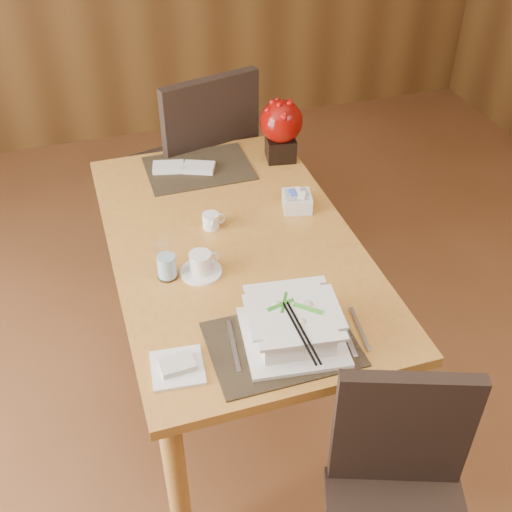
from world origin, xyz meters
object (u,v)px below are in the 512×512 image
object	(u,v)px
soup_setting	(293,325)
bread_plate	(177,368)
sugar_caddy	(297,201)
dining_table	(234,262)
near_chair	(400,495)
coffee_cup	(201,265)
water_glass	(166,258)
creamer_jug	(211,221)
far_chair	(201,159)
berry_decor	(281,127)

from	to	relation	value
soup_setting	bread_plate	distance (m)	0.37
sugar_caddy	bread_plate	size ratio (longest dim) A/B	0.71
sugar_caddy	bread_plate	bearing A→B (deg)	-132.66
dining_table	bread_plate	world-z (taller)	bread_plate
dining_table	bread_plate	distance (m)	0.65
bread_plate	soup_setting	bearing A→B (deg)	1.72
bread_plate	near_chair	xyz separation A→B (m)	(0.54, -0.45, -0.25)
soup_setting	sugar_caddy	bearing A→B (deg)	75.77
coffee_cup	water_glass	world-z (taller)	water_glass
creamer_jug	bread_plate	bearing A→B (deg)	-112.64
creamer_jug	near_chair	xyz separation A→B (m)	(0.27, -1.11, -0.28)
sugar_caddy	far_chair	world-z (taller)	far_chair
dining_table	sugar_caddy	world-z (taller)	sugar_caddy
dining_table	near_chair	size ratio (longest dim) A/B	1.68
dining_table	far_chair	distance (m)	0.88
dining_table	berry_decor	size ratio (longest dim) A/B	5.47
near_chair	berry_decor	bearing A→B (deg)	103.70
berry_decor	sugar_caddy	bearing A→B (deg)	-99.81
water_glass	bread_plate	world-z (taller)	water_glass
creamer_jug	berry_decor	world-z (taller)	berry_decor
water_glass	dining_table	bearing A→B (deg)	24.40
creamer_jug	bread_plate	world-z (taller)	creamer_jug
soup_setting	near_chair	xyz separation A→B (m)	(0.17, -0.46, -0.31)
soup_setting	dining_table	bearing A→B (deg)	101.16
coffee_cup	water_glass	size ratio (longest dim) A/B	0.89
bread_plate	coffee_cup	bearing A→B (deg)	67.25
coffee_cup	near_chair	distance (m)	0.98
bread_plate	far_chair	distance (m)	1.49
dining_table	creamer_jug	size ratio (longest dim) A/B	18.06
coffee_cup	water_glass	xyz separation A→B (m)	(-0.12, 0.02, 0.05)
berry_decor	bread_plate	bearing A→B (deg)	-122.95
near_chair	far_chair	size ratio (longest dim) A/B	0.84
sugar_caddy	dining_table	bearing A→B (deg)	-155.83
coffee_cup	far_chair	bearing A→B (deg)	76.80
creamer_jug	berry_decor	size ratio (longest dim) A/B	0.30
bread_plate	creamer_jug	bearing A→B (deg)	67.61
water_glass	soup_setting	bearing A→B (deg)	-53.11
water_glass	near_chair	distance (m)	1.05
creamer_jug	far_chair	size ratio (longest dim) A/B	0.08
bread_plate	dining_table	bearing A→B (deg)	59.04
soup_setting	sugar_caddy	xyz separation A→B (m)	(0.26, 0.67, -0.03)
soup_setting	water_glass	world-z (taller)	water_glass
coffee_cup	bread_plate	size ratio (longest dim) A/B	0.95
water_glass	creamer_jug	size ratio (longest dim) A/B	1.99
dining_table	creamer_jug	world-z (taller)	creamer_jug
dining_table	near_chair	bearing A→B (deg)	-78.10
bread_plate	far_chair	world-z (taller)	far_chair
water_glass	bread_plate	bearing A→B (deg)	-97.55
dining_table	soup_setting	bearing A→B (deg)	-85.98
coffee_cup	berry_decor	bearing A→B (deg)	51.73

